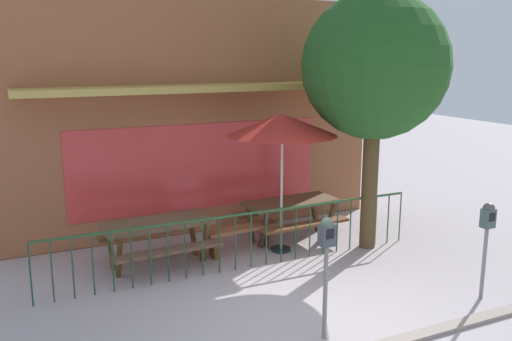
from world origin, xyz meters
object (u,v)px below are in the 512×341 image
object	(u,v)px
picnic_table_left	(158,231)
patio_umbrella	(282,125)
picnic_table_right	(291,209)
parking_meter_near	(327,246)
patio_bench	(241,233)
parking_meter_far	(487,225)
street_tree	(375,67)

from	to	relation	value
picnic_table_left	patio_umbrella	bearing A→B (deg)	-6.57
picnic_table_right	patio_umbrella	bearing A→B (deg)	-133.06
patio_umbrella	parking_meter_near	world-z (taller)	patio_umbrella
picnic_table_left	picnic_table_right	world-z (taller)	same
patio_umbrella	parking_meter_near	xyz separation A→B (m)	(-0.97, -3.02, -1.08)
picnic_table_left	patio_bench	size ratio (longest dim) A/B	1.32
parking_meter_near	picnic_table_right	bearing A→B (deg)	67.71
picnic_table_right	patio_bench	bearing A→B (deg)	-167.25
patio_bench	parking_meter_near	xyz separation A→B (m)	(-0.29, -3.26, 0.88)
parking_meter_near	patio_bench	bearing A→B (deg)	84.92
picnic_table_left	patio_bench	xyz separation A→B (m)	(1.54, -0.01, -0.26)
parking_meter_far	picnic_table_right	bearing A→B (deg)	109.79
patio_umbrella	street_tree	world-z (taller)	street_tree
picnic_table_left	patio_bench	distance (m)	1.56
patio_bench	street_tree	distance (m)	3.78
picnic_table_right	parking_meter_near	world-z (taller)	parking_meter_near
picnic_table_right	picnic_table_left	bearing A→B (deg)	-174.70
picnic_table_right	street_tree	bearing A→B (deg)	-42.86
picnic_table_right	street_tree	size ratio (longest dim) A/B	0.40
parking_meter_far	patio_umbrella	bearing A→B (deg)	119.95
patio_bench	parking_meter_near	bearing A→B (deg)	-95.08
picnic_table_left	parking_meter_near	distance (m)	3.56
picnic_table_left	parking_meter_far	bearing A→B (deg)	-39.63
parking_meter_far	street_tree	xyz separation A→B (m)	(-0.19, 2.52, 2.18)
picnic_table_right	parking_meter_near	size ratio (longest dim) A/B	1.16
patio_bench	parking_meter_near	world-z (taller)	parking_meter_near
picnic_table_left	picnic_table_right	bearing A→B (deg)	5.30
patio_bench	parking_meter_near	distance (m)	3.39
parking_meter_near	picnic_table_left	bearing A→B (deg)	110.86
street_tree	patio_umbrella	bearing A→B (deg)	162.15
parking_meter_near	street_tree	world-z (taller)	street_tree
picnic_table_right	patio_umbrella	size ratio (longest dim) A/B	0.74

